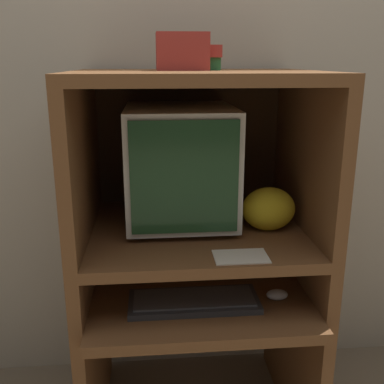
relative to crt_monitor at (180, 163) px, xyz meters
The scene contains 11 objects.
wall_back 0.42m from the crt_monitor, 80.87° to the left, with size 6.00×0.06×2.60m.
desk_base 0.67m from the crt_monitor, 66.67° to the right, with size 0.81×0.73×0.62m.
desk_monitor_shelf 0.28m from the crt_monitor, 54.90° to the right, with size 0.81×0.67×0.20m.
hutch_upper 0.15m from the crt_monitor, 40.38° to the right, with size 0.81×0.67×0.54m.
crt_monitor is the anchor object (origin of this frame).
keyboard 0.48m from the crt_monitor, 84.49° to the right, with size 0.42×0.17×0.03m.
mouse 0.56m from the crt_monitor, 39.68° to the right, with size 0.07×0.05×0.03m.
snack_bag 0.35m from the crt_monitor, 22.07° to the right, with size 0.18×0.14×0.15m.
book_stack 0.37m from the crt_monitor, ahead, with size 0.15×0.12×0.08m.
paper_card 0.43m from the crt_monitor, 65.03° to the right, with size 0.16×0.11×0.00m.
storage_box 0.38m from the crt_monitor, 66.11° to the right, with size 0.17×0.14×0.12m.
Camera 1 is at (-0.15, -1.15, 1.38)m, focal length 42.00 mm.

